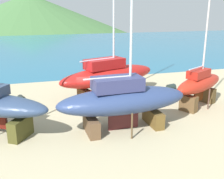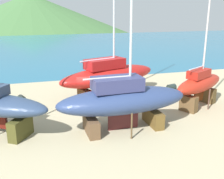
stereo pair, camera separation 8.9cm
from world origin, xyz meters
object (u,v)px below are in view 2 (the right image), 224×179
Objects in this scene: sailboat_mid_port at (123,100)px; sailboat_far_slipway at (200,84)px; sailboat_large_starboard at (109,75)px; barrel_ochre at (171,87)px; barrel_tipped_center at (22,99)px.

sailboat_far_slipway is at bearing 16.29° from sailboat_mid_port.
sailboat_large_starboard is at bearing 79.81° from sailboat_mid_port.
barrel_ochre is 15.01m from barrel_tipped_center.
sailboat_mid_port reaches higher than barrel_tipped_center.
sailboat_large_starboard is at bearing 178.82° from barrel_ochre.
sailboat_large_starboard reaches higher than sailboat_mid_port.
sailboat_mid_port is (-7.75, -2.50, 0.18)m from sailboat_far_slipway.
sailboat_large_starboard is 24.11× the size of barrel_tipped_center.
sailboat_far_slipway is 15.94m from barrel_tipped_center.
sailboat_far_slipway is 5.38m from barrel_ochre.
barrel_ochre is at bearing -1.95° from barrel_tipped_center.
barrel_tipped_center is (-7.06, 8.11, -1.88)m from sailboat_mid_port.
sailboat_far_slipway is 13.31× the size of barrel_ochre.
sailboat_far_slipway is at bearing -91.98° from barrel_ochre.
sailboat_far_slipway is 8.42m from sailboat_large_starboard.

